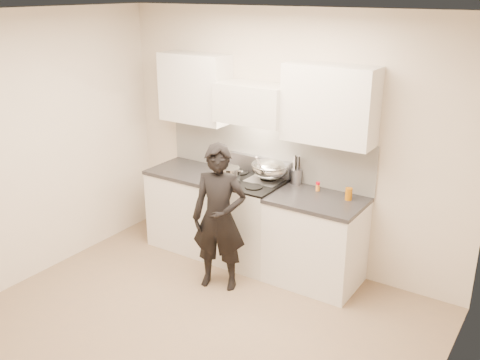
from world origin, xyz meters
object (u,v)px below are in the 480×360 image
object	(u,v)px
wok	(270,169)
utensil_crock	(296,175)
counter_right	(316,240)
stove	(246,221)
person	(219,218)

from	to	relation	value
wok	utensil_crock	bearing A→B (deg)	21.15
counter_right	wok	xyz separation A→B (m)	(-0.63, 0.14, 0.61)
stove	wok	distance (m)	0.64
stove	counter_right	xyz separation A→B (m)	(0.83, 0.00, -0.01)
counter_right	wok	size ratio (longest dim) A/B	1.89
stove	counter_right	bearing A→B (deg)	0.00
counter_right	utensil_crock	bearing A→B (deg)	146.49
wok	counter_right	bearing A→B (deg)	-12.90
stove	utensil_crock	size ratio (longest dim) A/B	3.14
counter_right	stove	bearing A→B (deg)	-180.00
utensil_crock	person	size ratio (longest dim) A/B	0.20
utensil_crock	person	distance (m)	0.97
wok	utensil_crock	size ratio (longest dim) A/B	1.59
person	stove	bearing A→B (deg)	76.57
stove	counter_right	size ratio (longest dim) A/B	1.04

